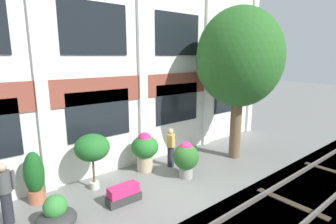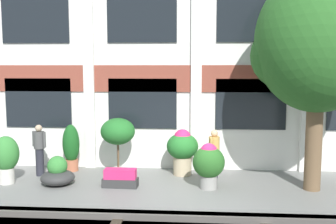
# 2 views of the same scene
# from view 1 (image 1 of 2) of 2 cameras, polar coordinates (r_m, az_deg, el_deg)

# --- Properties ---
(ground_plane) EXTENTS (80.00, 80.00, 0.00)m
(ground_plane) POSITION_cam_1_polar(r_m,az_deg,el_deg) (9.32, 3.35, -15.17)
(ground_plane) COLOR slate
(apartment_facade) EXTENTS (14.93, 0.64, 8.19)m
(apartment_facade) POSITION_cam_1_polar(r_m,az_deg,el_deg) (10.40, -6.51, 10.96)
(apartment_facade) COLOR silver
(apartment_facade) RESTS_ON ground
(broadleaf_tree) EXTENTS (3.62, 3.44, 6.19)m
(broadleaf_tree) POSITION_cam_1_polar(r_m,az_deg,el_deg) (11.06, 15.25, 10.76)
(broadleaf_tree) COLOR brown
(broadleaf_tree) RESTS_ON ground
(potted_plant_low_pan) EXTENTS (1.11, 1.11, 1.85)m
(potted_plant_low_pan) POSITION_cam_1_polar(r_m,az_deg,el_deg) (8.73, -16.17, -7.60)
(potted_plant_low_pan) COLOR beige
(potted_plant_low_pan) RESTS_ON ground
(potted_plant_glazed_jar) EXTENTS (1.02, 1.02, 1.50)m
(potted_plant_glazed_jar) POSITION_cam_1_polar(r_m,az_deg,el_deg) (9.93, -5.06, -7.92)
(potted_plant_glazed_jar) COLOR tan
(potted_plant_glazed_jar) RESTS_ON ground
(potted_plant_square_trough) EXTENTS (1.04, 0.45, 0.54)m
(potted_plant_square_trough) POSITION_cam_1_polar(r_m,az_deg,el_deg) (8.23, -9.64, -17.25)
(potted_plant_square_trough) COLOR #333333
(potted_plant_square_trough) RESTS_ON ground
(potted_plant_wide_bowl) EXTENTS (1.00, 1.00, 0.87)m
(potted_plant_wide_bowl) POSITION_cam_1_polar(r_m,az_deg,el_deg) (7.64, -23.19, -19.93)
(potted_plant_wide_bowl) COLOR #333333
(potted_plant_wide_bowl) RESTS_ON ground
(potted_plant_stone_basin) EXTENTS (0.56, 0.56, 1.57)m
(potted_plant_stone_basin) POSITION_cam_1_polar(r_m,az_deg,el_deg) (8.78, -27.09, -12.21)
(potted_plant_stone_basin) COLOR #B76647
(potted_plant_stone_basin) RESTS_ON ground
(potted_plant_ribbed_drum) EXTENTS (0.93, 0.93, 1.32)m
(potted_plant_ribbed_drum) POSITION_cam_1_polar(r_m,az_deg,el_deg) (9.43, 3.93, -9.77)
(potted_plant_ribbed_drum) COLOR gray
(potted_plant_ribbed_drum) RESTS_ON ground
(resident_by_doorway) EXTENTS (0.50, 0.34, 1.66)m
(resident_by_doorway) POSITION_cam_1_polar(r_m,az_deg,el_deg) (8.06, -31.95, -14.56)
(resident_by_doorway) COLOR #282833
(resident_by_doorway) RESTS_ON ground
(resident_watching_tracks) EXTENTS (0.34, 0.48, 1.54)m
(resident_watching_tracks) POSITION_cam_1_polar(r_m,az_deg,el_deg) (10.29, 0.61, -7.47)
(resident_watching_tracks) COLOR #282833
(resident_watching_tracks) RESTS_ON ground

